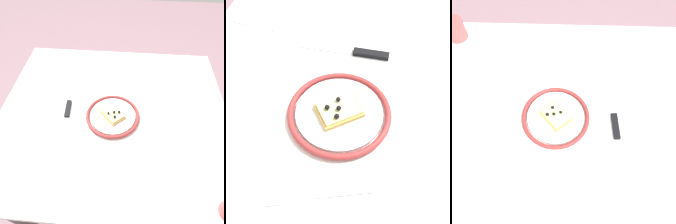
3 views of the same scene
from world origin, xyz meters
TOP-DOWN VIEW (x-y plane):
  - ground_plane at (0.00, 0.00)m, footprint 6.00×6.00m
  - dining_table at (0.00, 0.00)m, footprint 0.98×0.87m
  - plate at (0.00, 0.02)m, footprint 0.22×0.22m
  - pizza_slice_near at (0.00, 0.03)m, footprint 0.11×0.11m
  - knife at (0.19, 0.03)m, footprint 0.04×0.24m
  - fork at (-0.18, 0.01)m, footprint 0.09×0.19m
  - cup at (-0.39, 0.36)m, footprint 0.07×0.07m
  - napkin at (0.27, 0.33)m, footprint 0.12×0.13m

SIDE VIEW (x-z plane):
  - ground_plane at x=0.00m, z-range 0.00..0.00m
  - dining_table at x=0.00m, z-range 0.28..1.04m
  - napkin at x=0.27m, z-range 0.76..0.76m
  - fork at x=-0.18m, z-range 0.76..0.76m
  - knife at x=0.19m, z-range 0.76..0.77m
  - plate at x=0.00m, z-range 0.76..0.78m
  - pizza_slice_near at x=0.00m, z-range 0.77..0.80m
  - cup at x=-0.39m, z-range 0.76..0.84m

